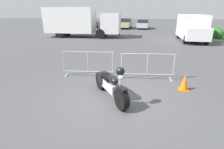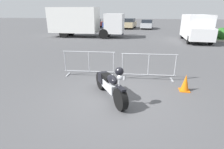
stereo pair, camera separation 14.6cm
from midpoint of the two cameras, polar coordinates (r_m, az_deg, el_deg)
The scene contains 14 objects.
ground_plane at distance 5.67m, azimuth 0.55°, elevation -7.68°, with size 120.00×120.00×0.00m, color #4C4C4F.
motorcycle at distance 5.49m, azimuth -1.37°, elevation -3.22°, with size 1.35×1.90×1.22m.
crowd_barrier_near at distance 7.42m, azimuth -8.38°, elevation 3.54°, with size 2.17×0.58×1.07m.
crowd_barrier_far at distance 7.13m, azimuth 10.95°, elevation 2.69°, with size 2.17×0.58×1.07m.
box_truck at distance 19.31m, azimuth -11.03°, elevation 16.76°, with size 7.70×2.31×2.98m.
delivery_van at distance 18.08m, azimuth 24.46°, elevation 13.93°, with size 2.15×5.07×2.31m.
parked_car_green at distance 30.55m, azimuth -12.55°, elevation 16.12°, with size 2.20×4.58×1.51m.
parked_car_red at distance 29.80m, azimuth -7.19°, elevation 16.19°, with size 1.99×4.14×1.36m.
parked_car_blue at distance 29.33m, azimuth -1.58°, elevation 16.38°, with size 2.14×4.46×1.47m.
parked_car_tan at distance 28.80m, azimuth 4.11°, elevation 16.33°, with size 2.23×4.65×1.53m.
parked_car_silver at distance 28.69m, azimuth 9.93°, elevation 15.92°, with size 2.01×4.18×1.37m.
pedestrian at distance 20.74m, azimuth 2.10°, elevation 15.32°, with size 0.46×0.46×1.69m.
planter_island at distance 20.54m, azimuth 30.64°, elevation 10.92°, with size 3.93×3.93×1.11m.
traffic_cone at distance 6.58m, azimuth 21.99°, elevation -2.39°, with size 0.34×0.34×0.59m.
Camera 1 is at (0.61, -4.98, 2.64)m, focal length 28.00 mm.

